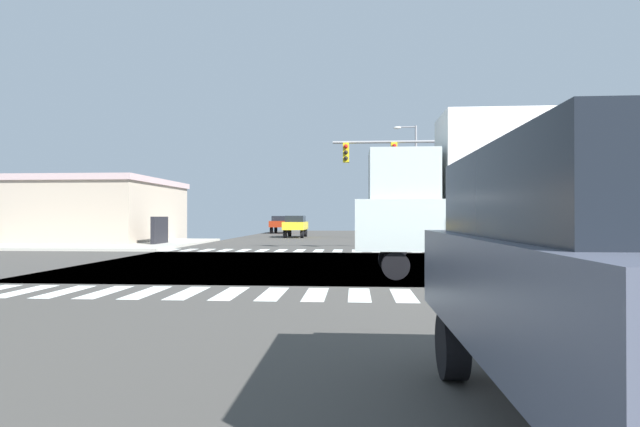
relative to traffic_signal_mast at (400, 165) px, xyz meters
The scene contains 13 objects.
ground 10.22m from the traffic_signal_mast, 126.87° to the right, with size 90.00×90.00×0.05m.
sidewalk_corner_ne 9.88m from the traffic_signal_mast, 31.89° to the left, with size 12.00×12.00×0.14m.
sidewalk_corner_nw 19.59m from the traffic_signal_mast, 165.84° to the left, with size 12.00×12.00×0.14m.
crosswalk_near 16.35m from the traffic_signal_mast, 111.45° to the right, with size 13.50×2.00×0.01m.
crosswalk_far 7.29m from the traffic_signal_mast, behind, with size 13.50×2.00×0.01m.
traffic_signal_mast is the anchor object (origin of this frame).
street_lamp 12.07m from the traffic_signal_mast, 80.19° to the left, with size 1.78×0.32×8.72m.
bank_building 23.95m from the traffic_signal_mast, 160.56° to the left, with size 14.96×10.62×4.43m.
sedan_farside_1 29.69m from the traffic_signal_mast, 110.85° to the left, with size 1.80×4.30×1.88m.
suv_crossing_2 22.19m from the traffic_signal_mast, 91.31° to the right, with size 1.96×4.60×2.34m.
sedan_queued_2 5.20m from the traffic_signal_mast, 75.44° to the right, with size 4.30×1.80×1.88m.
box_truck_leading_1 11.10m from the traffic_signal_mast, 82.24° to the right, with size 7.20×2.40×4.85m.
sedan_trailing_3 18.69m from the traffic_signal_mast, 114.08° to the left, with size 1.80×4.30×1.88m.
Camera 1 is at (3.15, -18.59, 1.78)m, focal length 27.69 mm.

